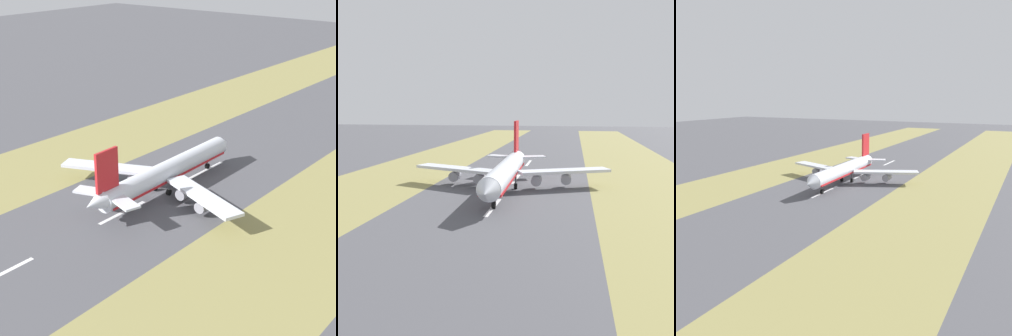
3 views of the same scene
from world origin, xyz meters
The scene contains 7 objects.
ground_plane centered at (0.00, 0.00, 0.00)m, with size 800.00×800.00×0.00m, color #4C4C51.
grass_median_west centered at (-45.00, 0.00, 0.00)m, with size 40.00×600.00×0.01m, color olive.
grass_median_east centered at (45.00, 0.00, 0.00)m, with size 40.00×600.00×0.01m, color olive.
centreline_dash_near centered at (0.00, -54.76, 0.01)m, with size 1.20×18.00×0.01m, color silver.
centreline_dash_mid centered at (0.00, -14.76, 0.01)m, with size 1.20×18.00×0.01m, color silver.
centreline_dash_far centered at (0.00, 25.24, 0.01)m, with size 1.20×18.00×0.01m, color silver.
airplane_main_jet centered at (0.12, 3.33, 6.02)m, with size 64.12×67.11×20.20m.
Camera 1 is at (97.01, -115.11, 69.35)m, focal length 60.00 mm.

